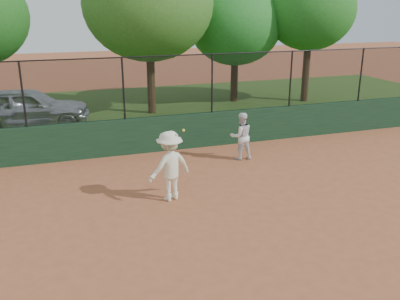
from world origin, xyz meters
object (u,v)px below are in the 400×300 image
object	(u,v)px
parked_car	(28,108)
tree_4	(310,10)
player_second	(241,136)
player_main	(170,166)
tree_2	(148,4)
tree_3	(236,24)

from	to	relation	value
parked_car	tree_4	world-z (taller)	tree_4
player_second	player_main	distance (m)	3.73
parked_car	tree_2	size ratio (longest dim) A/B	0.66
player_main	tree_2	size ratio (longest dim) A/B	0.27
parked_car	player_main	world-z (taller)	player_main
tree_2	player_second	bearing A→B (deg)	-79.51
player_second	tree_2	size ratio (longest dim) A/B	0.21
parked_car	player_main	bearing A→B (deg)	-151.20
player_second	tree_2	bearing A→B (deg)	-77.68
tree_4	tree_3	bearing A→B (deg)	162.42
player_main	tree_3	size ratio (longest dim) A/B	0.33
tree_2	tree_4	size ratio (longest dim) A/B	1.12
tree_4	tree_2	bearing A→B (deg)	-179.24
parked_car	tree_2	xyz separation A→B (m)	(5.25, 0.89, 3.93)
tree_2	player_main	bearing A→B (deg)	-99.83
player_main	tree_4	size ratio (longest dim) A/B	0.30
parked_car	tree_2	bearing A→B (deg)	-74.60
player_second	tree_2	distance (m)	8.25
tree_2	tree_3	size ratio (longest dim) A/B	1.24
tree_4	player_main	bearing A→B (deg)	-135.30
tree_4	parked_car	bearing A→B (deg)	-175.68
player_second	tree_3	world-z (taller)	tree_3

